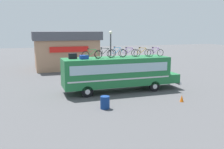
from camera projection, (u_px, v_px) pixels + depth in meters
ground_plane at (116, 91)px, 21.99m from camera, size 120.00×120.00×0.00m
bus at (118, 72)px, 21.74m from camera, size 10.54×2.63×3.00m
luggage_bag_1 at (73, 56)px, 20.51m from camera, size 0.67×0.38×0.45m
luggage_bag_2 at (84, 57)px, 20.33m from camera, size 0.68×0.55×0.31m
rooftop_bicycle_1 at (92, 54)px, 20.39m from camera, size 1.72×0.44×0.86m
rooftop_bicycle_2 at (105, 53)px, 21.10m from camera, size 1.76×0.44×0.91m
rooftop_bicycle_3 at (117, 53)px, 21.55m from camera, size 1.67×0.44×0.95m
rooftop_bicycle_4 at (129, 53)px, 22.04m from camera, size 1.73×0.44×0.87m
rooftop_bicycle_5 at (142, 53)px, 22.21m from camera, size 1.71×0.44×0.86m
rooftop_bicycle_6 at (155, 52)px, 22.23m from camera, size 1.65×0.44×0.87m
roadside_building at (65, 49)px, 35.15m from camera, size 8.93×7.51×5.13m
trash_bin at (105, 102)px, 17.05m from camera, size 0.64×0.64×0.87m
traffic_cone at (182, 98)px, 18.70m from camera, size 0.30×0.30×0.53m
street_lamp at (111, 49)px, 26.82m from camera, size 0.35×0.35×5.26m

